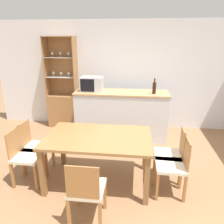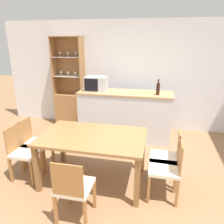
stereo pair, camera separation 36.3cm
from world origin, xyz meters
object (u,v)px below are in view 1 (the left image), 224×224
(dining_chair_side_right_near, at_px, (174,165))
(microwave, at_px, (92,84))
(dining_chair_side_right_far, at_px, (171,155))
(dining_chair_side_left_far, at_px, (34,147))
(dining_chair_head_near, at_px, (86,190))
(dining_chair_side_left_near, at_px, (26,156))
(wine_bottle, at_px, (154,88))
(display_cabinet, at_px, (64,102))
(dining_table, at_px, (98,142))

(dining_chair_side_right_near, height_order, microwave, microwave)
(dining_chair_side_right_far, xyz_separation_m, dining_chair_side_left_far, (-2.18, 0.00, 0.00))
(dining_chair_head_near, bearing_deg, dining_chair_side_left_far, 138.77)
(dining_chair_side_right_far, distance_m, dining_chair_side_right_near, 0.29)
(dining_chair_head_near, relative_size, dining_chair_side_left_near, 1.00)
(dining_chair_side_left_near, distance_m, microwave, 2.08)
(dining_chair_side_left_far, relative_size, wine_bottle, 2.73)
(dining_chair_side_left_near, bearing_deg, microwave, 161.30)
(display_cabinet, xyz_separation_m, dining_chair_head_near, (1.29, -3.01, -0.16))
(dining_table, xyz_separation_m, microwave, (-0.43, 1.68, 0.53))
(dining_chair_side_left_near, bearing_deg, dining_chair_side_right_far, 98.59)
(dining_chair_head_near, relative_size, wine_bottle, 2.73)
(display_cabinet, xyz_separation_m, dining_chair_side_right_far, (2.37, -2.07, -0.16))
(dining_chair_side_left_far, bearing_deg, dining_chair_head_near, 49.57)
(wine_bottle, bearing_deg, dining_chair_head_near, -110.34)
(dining_chair_head_near, bearing_deg, microwave, 99.75)
(dining_table, height_order, dining_chair_side_left_far, dining_chair_side_left_far)
(dining_chair_side_left_far, xyz_separation_m, wine_bottle, (1.97, 1.44, 0.72))
(display_cabinet, distance_m, dining_chair_side_right_far, 3.15)
(dining_chair_side_right_far, relative_size, wine_bottle, 2.73)
(dining_chair_side_left_near, bearing_deg, dining_chair_side_left_far, -178.98)
(dining_chair_side_right_far, xyz_separation_m, dining_chair_side_left_near, (-2.18, -0.29, 0.00))
(dining_chair_side_right_near, bearing_deg, dining_chair_side_right_far, -0.54)
(dining_chair_side_left_near, bearing_deg, wine_bottle, 132.26)
(microwave, bearing_deg, dining_chair_head_near, -80.08)
(dining_chair_side_right_far, bearing_deg, wine_bottle, 10.20)
(display_cabinet, distance_m, dining_table, 2.56)
(dining_chair_side_right_near, bearing_deg, dining_chair_side_left_near, 89.44)
(display_cabinet, relative_size, dining_chair_side_right_far, 2.53)
(dining_table, relative_size, microwave, 3.35)
(dining_chair_side_left_near, xyz_separation_m, wine_bottle, (1.97, 1.73, 0.72))
(dining_chair_side_right_far, bearing_deg, display_cabinet, 51.13)
(dining_chair_side_left_near, relative_size, dining_chair_side_left_far, 1.00)
(display_cabinet, bearing_deg, dining_chair_side_left_far, -84.57)
(dining_chair_side_right_far, bearing_deg, dining_table, 99.71)
(dining_chair_side_right_near, bearing_deg, microwave, 39.27)
(dining_chair_head_near, height_order, microwave, microwave)
(dining_chair_side_right_near, bearing_deg, wine_bottle, 6.15)
(display_cabinet, xyz_separation_m, wine_bottle, (2.17, -0.62, 0.56))
(display_cabinet, height_order, dining_chair_side_right_far, display_cabinet)
(dining_table, relative_size, dining_chair_side_right_far, 1.79)
(dining_chair_head_near, xyz_separation_m, dining_chair_side_left_near, (-1.09, 0.66, 0.00))
(dining_chair_side_right_far, relative_size, dining_chair_side_left_near, 1.00)
(dining_table, relative_size, wine_bottle, 4.90)
(dining_chair_side_right_far, xyz_separation_m, wine_bottle, (-0.20, 1.44, 0.72))
(dining_chair_side_right_far, height_order, microwave, microwave)
(dining_table, distance_m, dining_chair_side_right_far, 1.12)
(display_cabinet, distance_m, dining_chair_side_right_near, 3.35)
(dining_chair_side_right_near, xyz_separation_m, microwave, (-1.52, 1.83, 0.75))
(dining_chair_side_right_far, xyz_separation_m, microwave, (-1.52, 1.54, 0.75))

